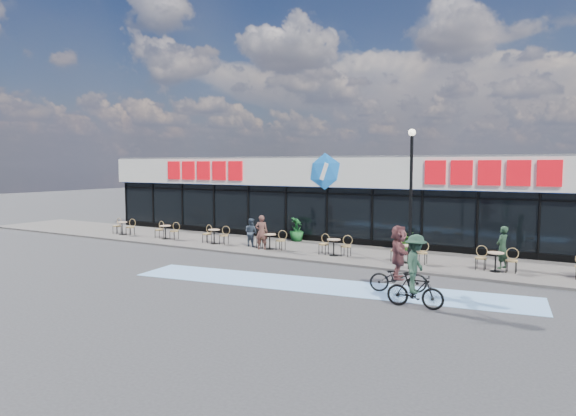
{
  "coord_description": "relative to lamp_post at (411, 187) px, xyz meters",
  "views": [
    {
      "loc": [
        11.79,
        -17.04,
        4.16
      ],
      "look_at": [
        -0.32,
        3.5,
        2.13
      ],
      "focal_mm": 32.0,
      "sensor_mm": 36.0,
      "label": 1
    }
  ],
  "objects": [
    {
      "name": "building",
      "position": [
        -5.87,
        7.63,
        -0.96
      ],
      "size": [
        30.6,
        6.57,
        4.75
      ],
      "color": "black",
      "rests_on": "ground"
    },
    {
      "name": "bistro_set_0",
      "position": [
        -17.38,
        1.3,
        -2.74
      ],
      "size": [
        1.54,
        0.62,
        0.9
      ],
      "color": "tan",
      "rests_on": "sidewalk"
    },
    {
      "name": "bistro_set_6",
      "position": [
        2.95,
        1.3,
        -2.74
      ],
      "size": [
        1.54,
        0.62,
        0.9
      ],
      "color": "tan",
      "rests_on": "sidewalk"
    },
    {
      "name": "potted_plant_left",
      "position": [
        -7.55,
        4.34,
        -2.58
      ],
      "size": [
        0.73,
        0.73,
        1.24
      ],
      "primitive_type": "imported",
      "rotation": [
        0.0,
        0.0,
        1.62
      ],
      "color": "#164F1F",
      "rests_on": "sidewalk"
    },
    {
      "name": "potted_plant_mid",
      "position": [
        -7.38,
        4.18,
        -2.6
      ],
      "size": [
        0.93,
        0.93,
        1.19
      ],
      "primitive_type": "imported",
      "rotation": [
        0.0,
        0.0,
        2.2
      ],
      "color": "#195923",
      "rests_on": "sidewalk"
    },
    {
      "name": "cyclist_a",
      "position": [
        1.67,
        -4.87,
        -2.32
      ],
      "size": [
        1.69,
        1.13,
        2.16
      ],
      "color": "black",
      "rests_on": "ground"
    },
    {
      "name": "bike_lane",
      "position": [
        -1.87,
        -3.8,
        -3.29
      ],
      "size": [
        14.17,
        4.13,
        0.01
      ],
      "primitive_type": "cube",
      "rotation": [
        0.0,
        0.0,
        0.14
      ],
      "color": "#6996C7",
      "rests_on": "ground"
    },
    {
      "name": "ground",
      "position": [
        -5.87,
        -2.3,
        -3.3
      ],
      "size": [
        120.0,
        120.0,
        0.0
      ],
      "primitive_type": "plane",
      "color": "#28282B",
      "rests_on": "ground"
    },
    {
      "name": "bistro_set_1",
      "position": [
        -13.99,
        1.3,
        -2.74
      ],
      "size": [
        1.54,
        0.62,
        0.9
      ],
      "color": "tan",
      "rests_on": "sidewalk"
    },
    {
      "name": "bistro_set_4",
      "position": [
        -3.82,
        1.3,
        -2.74
      ],
      "size": [
        1.54,
        0.62,
        0.9
      ],
      "color": "tan",
      "rests_on": "sidewalk"
    },
    {
      "name": "bistro_set_2",
      "position": [
        -10.6,
        1.3,
        -2.74
      ],
      "size": [
        1.54,
        0.62,
        0.9
      ],
      "color": "tan",
      "rests_on": "sidewalk"
    },
    {
      "name": "patron_left",
      "position": [
        -7.52,
        0.96,
        -2.37
      ],
      "size": [
        0.71,
        0.61,
        1.66
      ],
      "primitive_type": "imported",
      "rotation": [
        0.0,
        0.0,
        3.56
      ],
      "color": "#513029",
      "rests_on": "sidewalk"
    },
    {
      "name": "bistro_set_3",
      "position": [
        -7.21,
        1.3,
        -2.74
      ],
      "size": [
        1.54,
        0.62,
        0.9
      ],
      "color": "tan",
      "rests_on": "sidewalk"
    },
    {
      "name": "bistro_set_5",
      "position": [
        -0.43,
        1.3,
        -2.74
      ],
      "size": [
        1.54,
        0.62,
        0.9
      ],
      "color": "tan",
      "rests_on": "sidewalk"
    },
    {
      "name": "potted_plant_right",
      "position": [
        -1.46,
        4.24,
        -2.63
      ],
      "size": [
        1.05,
        1.17,
        1.15
      ],
      "primitive_type": "imported",
      "rotation": [
        0.0,
        0.0,
        4.88
      ],
      "color": "#2C5A19",
      "rests_on": "sidewalk"
    },
    {
      "name": "patron_right",
      "position": [
        -8.47,
        1.45,
        -2.49
      ],
      "size": [
        0.74,
        0.61,
        1.41
      ],
      "primitive_type": "imported",
      "rotation": [
        0.0,
        0.0,
        3.03
      ],
      "color": "#2C3644",
      "rests_on": "sidewalk"
    },
    {
      "name": "sidewalk",
      "position": [
        -5.87,
        2.2,
        -3.25
      ],
      "size": [
        44.0,
        5.0,
        0.1
      ],
      "primitive_type": "cube",
      "color": "#4F4A46",
      "rests_on": "ground"
    },
    {
      "name": "cyclist_b",
      "position": [
        0.65,
        -3.32,
        -2.34
      ],
      "size": [
        1.95,
        1.7,
        2.2
      ],
      "color": "black",
      "rests_on": "ground"
    },
    {
      "name": "pedestrian_a",
      "position": [
        3.08,
        1.96,
        -2.36
      ],
      "size": [
        0.6,
        0.72,
        1.67
      ],
      "primitive_type": "imported",
      "rotation": [
        0.0,
        0.0,
        -1.95
      ],
      "color": "black",
      "rests_on": "sidewalk"
    },
    {
      "name": "lamp_post",
      "position": [
        0.0,
        0.0,
        0.0
      ],
      "size": [
        0.28,
        0.28,
        5.41
      ],
      "color": "black",
      "rests_on": "sidewalk"
    }
  ]
}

